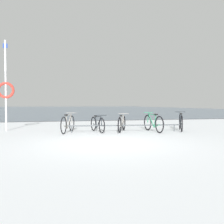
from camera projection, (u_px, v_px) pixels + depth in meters
name	position (u px, v px, depth m)	size (l,w,h in m)	color
ground	(61.00, 109.00, 59.78)	(80.00, 132.00, 0.08)	silver
bike_rack	(124.00, 126.00, 10.35)	(4.93, 0.54, 0.31)	#4C5156
bicycle_0	(68.00, 124.00, 10.09)	(0.72, 1.69, 0.82)	black
bicycle_1	(97.00, 124.00, 10.34)	(0.49, 1.61, 0.74)	black
bicycle_2	(122.00, 124.00, 10.47)	(0.79, 1.55, 0.77)	black
bicycle_3	(153.00, 123.00, 10.43)	(0.46, 1.79, 0.83)	black
bicycle_4	(181.00, 122.00, 10.80)	(0.80, 1.64, 0.84)	black
rescue_post	(6.00, 88.00, 10.72)	(0.73, 0.11, 4.01)	silver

